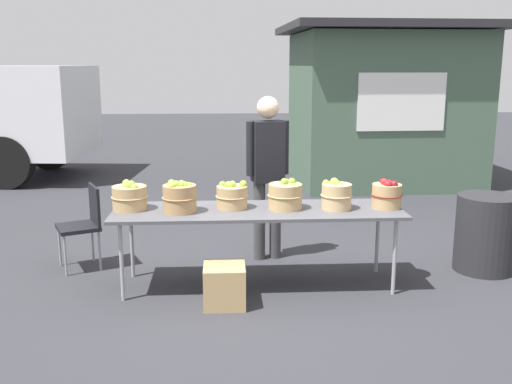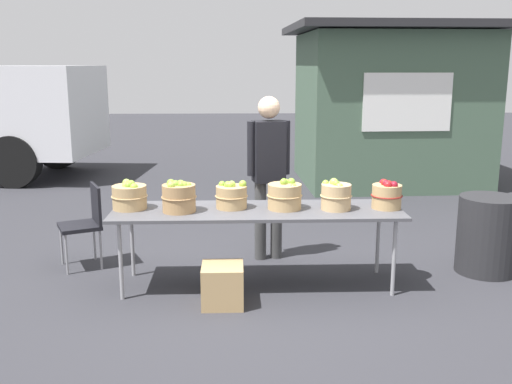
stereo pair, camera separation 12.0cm
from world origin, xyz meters
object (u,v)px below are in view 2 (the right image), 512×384
apple_basket_green_0 (130,196)px  apple_basket_green_4 (336,196)px  folding_chair (86,219)px  apple_basket_green_3 (285,196)px  vendor_adult (269,165)px  apple_basket_red_0 (387,195)px  trash_barrel (488,235)px  apple_basket_green_2 (231,196)px  apple_basket_green_1 (179,197)px  produce_crate (223,285)px  market_table (257,213)px

apple_basket_green_0 → apple_basket_green_4: 1.93m
apple_basket_green_4 → folding_chair: 2.59m
apple_basket_green_3 → vendor_adult: size_ratio=0.19×
vendor_adult → folding_chair: (-1.90, -0.19, -0.52)m
apple_basket_red_0 → trash_barrel: size_ratio=0.38×
apple_basket_green_2 → apple_basket_red_0: (1.46, -0.06, 0.01)m
trash_barrel → apple_basket_green_1: bearing=-173.6°
apple_basket_green_0 → produce_crate: bearing=-31.0°
apple_basket_red_0 → folding_chair: (-2.97, 0.61, -0.37)m
apple_basket_red_0 → trash_barrel: apple_basket_red_0 is taller
apple_basket_green_0 → apple_basket_green_1: size_ratio=1.04×
apple_basket_green_4 → folding_chair: size_ratio=0.34×
apple_basket_green_1 → apple_basket_red_0: size_ratio=1.10×
folding_chair → market_table: bearing=47.0°
apple_basket_green_3 → apple_basket_red_0: apple_basket_green_3 is taller
apple_basket_green_1 → apple_basket_red_0: apple_basket_green_1 is taller
apple_basket_green_4 → vendor_adult: (-0.58, 0.82, 0.15)m
apple_basket_green_0 → apple_basket_green_1: apple_basket_green_1 is taller
apple_basket_green_2 → apple_basket_green_0: bearing=179.6°
apple_basket_green_3 → folding_chair: 2.13m
apple_basket_green_1 → trash_barrel: (3.06, 0.34, -0.50)m
trash_barrel → apple_basket_green_3: bearing=-172.5°
vendor_adult → apple_basket_green_2: bearing=50.2°
market_table → apple_basket_green_0: bearing=176.7°
apple_basket_green_4 → apple_basket_red_0: bearing=3.0°
folding_chair → produce_crate: folding_chair is taller
apple_basket_red_0 → apple_basket_green_3: bearing=179.2°
folding_chair → produce_crate: bearing=29.5°
apple_basket_green_0 → apple_basket_green_4: bearing=-2.8°
apple_basket_green_0 → folding_chair: apple_basket_green_0 is taller
apple_basket_green_3 → folding_chair: apple_basket_green_3 is taller
market_table → apple_basket_green_4: size_ratio=9.10×
apple_basket_green_1 → apple_basket_green_3: apple_basket_green_1 is taller
apple_basket_green_1 → trash_barrel: apple_basket_green_1 is taller
apple_basket_green_3 → apple_basket_red_0: (0.96, -0.01, 0.00)m
apple_basket_green_3 → produce_crate: 1.02m
market_table → folding_chair: (-1.75, 0.61, -0.21)m
apple_basket_green_3 → trash_barrel: 2.16m
apple_basket_green_1 → apple_basket_green_2: bearing=14.1°
apple_basket_green_4 → apple_basket_red_0: 0.48m
apple_basket_red_0 → trash_barrel: (1.13, 0.29, -0.49)m
apple_basket_red_0 → vendor_adult: 1.34m
apple_basket_green_1 → vendor_adult: size_ratio=0.18×
market_table → vendor_adult: 0.87m
market_table → folding_chair: bearing=160.8°
trash_barrel → produce_crate: size_ratio=2.16×
apple_basket_green_3 → apple_basket_red_0: 0.96m
apple_basket_green_4 → vendor_adult: vendor_adult is taller
apple_basket_green_3 → market_table: bearing=-177.2°
apple_basket_green_0 → apple_basket_green_3: 1.45m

